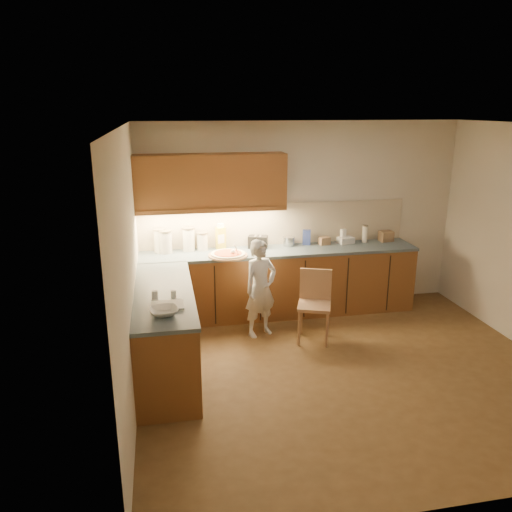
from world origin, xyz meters
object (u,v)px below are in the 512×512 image
wooden_chair (315,300)px  toaster (258,242)px  pizza_on_board (228,255)px  oil_jug (221,237)px  child (261,288)px

wooden_chair → toaster: toaster is taller
pizza_on_board → oil_jug: (-0.05, 0.37, 0.14)m
child → wooden_chair: 0.68m
wooden_chair → toaster: bearing=137.2°
toaster → pizza_on_board: bearing=-126.9°
pizza_on_board → wooden_chair: size_ratio=0.58×
toaster → wooden_chair: bearing=-45.0°
pizza_on_board → child: 0.65m
oil_jug → toaster: 0.51m
child → toaster: size_ratio=4.19×
wooden_chair → toaster: (-0.51, 1.00, 0.50)m
child → pizza_on_board: bearing=103.1°
pizza_on_board → oil_jug: size_ratio=1.44×
child → wooden_chair: (0.63, -0.23, -0.11)m
pizza_on_board → toaster: size_ratio=1.73×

